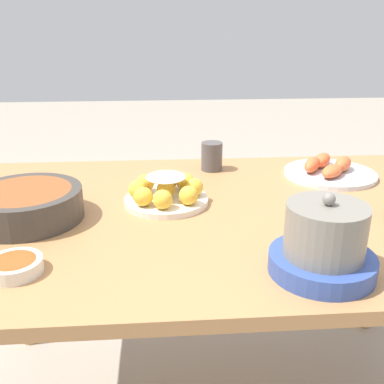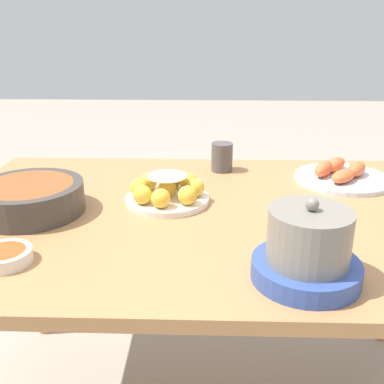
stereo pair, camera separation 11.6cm
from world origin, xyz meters
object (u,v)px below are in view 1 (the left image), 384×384
(cup_near, at_px, (212,156))
(serving_bowl, at_px, (26,204))
(dining_table, at_px, (218,239))
(warming_pot, at_px, (324,244))
(seafood_platter, at_px, (329,170))
(sauce_bowl, at_px, (14,266))
(cake_plate, at_px, (166,192))

(cup_near, bearing_deg, serving_bowl, 35.55)
(dining_table, xyz_separation_m, serving_bowl, (0.48, 0.03, 0.13))
(warming_pot, bearing_deg, seafood_platter, -111.48)
(serving_bowl, bearing_deg, seafood_platter, -162.64)
(sauce_bowl, distance_m, seafood_platter, 0.97)
(seafood_platter, bearing_deg, warming_pot, 68.52)
(serving_bowl, distance_m, warming_pot, 0.70)
(cake_plate, relative_size, serving_bowl, 0.82)
(cake_plate, bearing_deg, cup_near, -119.11)
(serving_bowl, xyz_separation_m, cup_near, (-0.50, -0.35, 0.00))
(dining_table, height_order, warming_pot, warming_pot)
(sauce_bowl, height_order, cup_near, cup_near)
(cup_near, height_order, warming_pot, warming_pot)
(serving_bowl, distance_m, cup_near, 0.61)
(sauce_bowl, relative_size, warming_pot, 0.53)
(cup_near, bearing_deg, warming_pot, 101.86)
(warming_pot, bearing_deg, cake_plate, -52.17)
(dining_table, height_order, cake_plate, cake_plate)
(sauce_bowl, height_order, seafood_platter, seafood_platter)
(cake_plate, xyz_separation_m, serving_bowl, (0.34, 0.08, 0.01))
(cake_plate, distance_m, sauce_bowl, 0.45)
(cake_plate, xyz_separation_m, cup_near, (-0.15, -0.28, 0.01))
(sauce_bowl, bearing_deg, seafood_platter, -147.25)
(cake_plate, height_order, seafood_platter, cake_plate)
(cake_plate, relative_size, seafood_platter, 0.79)
(dining_table, relative_size, sauce_bowl, 13.17)
(dining_table, xyz_separation_m, sauce_bowl, (0.43, 0.28, 0.10))
(cake_plate, relative_size, warming_pot, 1.09)
(serving_bowl, height_order, cup_near, cup_near)
(cake_plate, distance_m, cup_near, 0.32)
(dining_table, bearing_deg, cup_near, -93.55)
(cake_plate, height_order, sauce_bowl, cake_plate)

